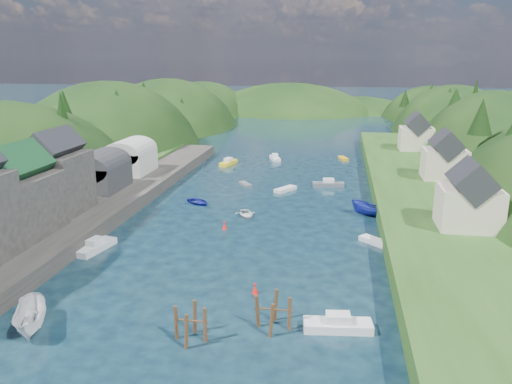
% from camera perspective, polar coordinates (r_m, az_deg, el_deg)
% --- Properties ---
extents(ground, '(600.00, 600.00, 0.00)m').
position_cam_1_polar(ground, '(92.39, 2.26, 1.15)').
color(ground, black).
rests_on(ground, ground).
extents(hillside_left, '(44.00, 245.56, 52.00)m').
position_cam_1_polar(hillside_left, '(130.65, -16.26, 1.13)').
color(hillside_left, black).
rests_on(hillside_left, ground).
extents(hillside_right, '(36.00, 245.56, 48.00)m').
position_cam_1_polar(hillside_right, '(122.50, 25.21, -0.35)').
color(hillside_right, black).
rests_on(hillside_right, ground).
extents(far_hills, '(103.00, 68.00, 44.00)m').
position_cam_1_polar(far_hills, '(215.72, 6.81, 6.29)').
color(far_hills, black).
rests_on(far_hills, ground).
extents(hill_trees, '(92.22, 150.31, 12.17)m').
position_cam_1_polar(hill_trees, '(105.02, 3.89, 9.00)').
color(hill_trees, black).
rests_on(hill_trees, ground).
extents(quay_left, '(12.00, 110.00, 2.00)m').
position_cam_1_polar(quay_left, '(71.94, -20.36, -3.13)').
color(quay_left, '#2D2B28').
rests_on(quay_left, ground).
extents(terrace_left_grass, '(12.00, 110.00, 2.50)m').
position_cam_1_polar(terrace_left_grass, '(75.54, -25.00, -2.56)').
color(terrace_left_grass, '#234719').
rests_on(terrace_left_grass, ground).
extents(boat_sheds, '(7.00, 21.00, 7.50)m').
position_cam_1_polar(boat_sheds, '(88.05, -15.72, 3.40)').
color(boat_sheds, '#2D2D30').
rests_on(boat_sheds, quay_left).
extents(terrace_right, '(16.00, 120.00, 2.40)m').
position_cam_1_polar(terrace_right, '(82.87, 18.75, -0.47)').
color(terrace_right, '#234719').
rests_on(terrace_right, ground).
extents(right_bank_cottages, '(9.00, 59.24, 8.41)m').
position_cam_1_polar(right_bank_cottages, '(90.37, 20.09, 3.71)').
color(right_bank_cottages, beige).
rests_on(right_bank_cottages, terrace_right).
extents(piling_cluster_near, '(2.93, 2.77, 3.53)m').
position_cam_1_polar(piling_cluster_near, '(42.47, -7.47, -15.03)').
color(piling_cluster_near, '#382314').
rests_on(piling_cluster_near, ground).
extents(piling_cluster_far, '(3.28, 3.05, 3.54)m').
position_cam_1_polar(piling_cluster_far, '(43.77, 2.01, -13.90)').
color(piling_cluster_far, '#382314').
rests_on(piling_cluster_far, ground).
extents(channel_buoy_near, '(0.70, 0.70, 1.10)m').
position_cam_1_polar(channel_buoy_near, '(49.78, -0.11, -11.02)').
color(channel_buoy_near, red).
rests_on(channel_buoy_near, ground).
extents(channel_buoy_far, '(0.70, 0.70, 1.10)m').
position_cam_1_polar(channel_buoy_far, '(67.39, -3.62, -3.85)').
color(channel_buoy_far, red).
rests_on(channel_buoy_far, ground).
extents(moored_boats, '(37.59, 94.15, 2.49)m').
position_cam_1_polar(moored_boats, '(64.37, -1.67, -4.56)').
color(moored_boats, silver).
rests_on(moored_boats, ground).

